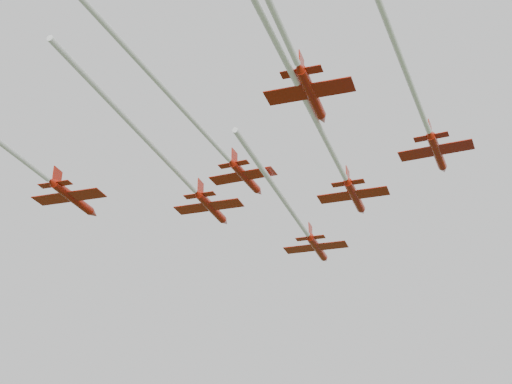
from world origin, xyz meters
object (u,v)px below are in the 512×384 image
Objects in this scene: jet_lead at (303,228)px; jet_row2_left at (185,180)px; jet_row3_right at (404,66)px; jet_row3_mid at (195,123)px; jet_row2_right at (325,138)px.

jet_lead is 19.14m from jet_row2_left.
jet_row3_mid is at bearing 170.96° from jet_row3_right.
jet_row2_right is at bearing 37.06° from jet_row3_mid.
jet_row2_right is 17.26m from jet_row3_right.
jet_row2_right reaches higher than jet_lead.
jet_row2_left is 18.37m from jet_row3_mid.
jet_row2_left reaches higher than jet_row2_right.
jet_row3_right is at bearing -34.90° from jet_row2_left.
jet_row3_right is at bearing -62.67° from jet_lead.
jet_row2_left is 0.73× the size of jet_row3_right.
jet_row3_right is (36.71, -9.33, -3.29)m from jet_row2_left.
jet_row2_right is at bearing 131.76° from jet_row3_right.
jet_lead is 24.00m from jet_row2_right.
jet_row2_right is 1.13× the size of jet_row3_mid.
jet_row3_mid is at bearing -145.62° from jet_row2_right.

